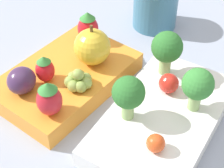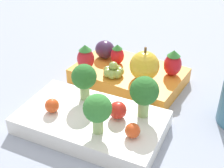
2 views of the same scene
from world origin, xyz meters
name	(u,v)px [view 2 (image 2 of 2)]	position (x,y,z in m)	size (l,w,h in m)	color
ground_plane	(118,105)	(0.00, 0.00, 0.00)	(4.00, 4.00, 0.00)	#939EB2
bento_box_savoury	(91,122)	(0.01, 0.07, 0.01)	(0.21, 0.13, 0.03)	white
bento_box_fruit	(129,76)	(0.01, -0.07, 0.01)	(0.20, 0.14, 0.03)	orange
broccoli_floret_0	(98,110)	(-0.02, 0.10, 0.06)	(0.04, 0.04, 0.06)	#93B770
broccoli_floret_1	(84,78)	(0.04, 0.04, 0.06)	(0.04, 0.04, 0.06)	#93B770
broccoli_floret_2	(144,92)	(-0.06, 0.04, 0.07)	(0.04, 0.04, 0.06)	#93B770
cherry_tomato_0	(118,110)	(-0.03, 0.06, 0.04)	(0.03, 0.03, 0.03)	red
cherry_tomato_1	(133,131)	(-0.06, 0.09, 0.04)	(0.02, 0.02, 0.02)	#DB4C1E
cherry_tomato_2	(52,106)	(0.06, 0.09, 0.04)	(0.02, 0.02, 0.02)	#DB4C1E
apple	(144,66)	(-0.02, -0.05, 0.05)	(0.05, 0.05, 0.06)	gold
strawberry_0	(117,54)	(0.04, -0.08, 0.05)	(0.03, 0.03, 0.04)	red
strawberry_1	(86,57)	(0.08, -0.04, 0.05)	(0.03, 0.03, 0.05)	red
strawberry_2	(173,63)	(-0.06, -0.09, 0.05)	(0.03, 0.03, 0.05)	red
plum	(105,49)	(0.07, -0.10, 0.04)	(0.04, 0.03, 0.03)	#42284C
grape_cluster	(113,71)	(0.03, -0.04, 0.04)	(0.04, 0.04, 0.03)	#8EA84C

